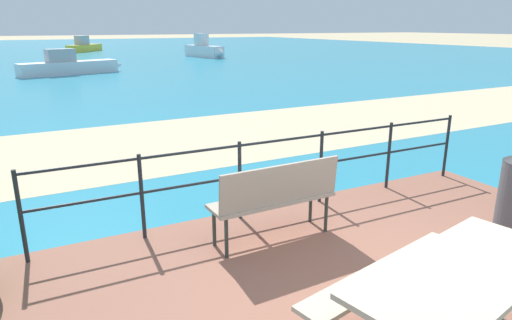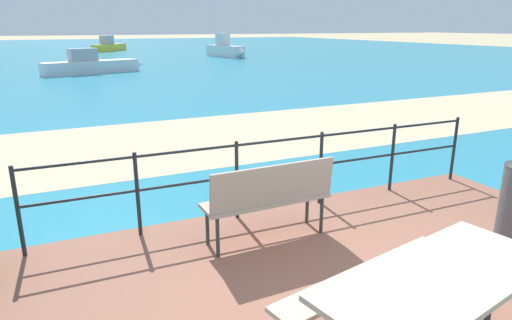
# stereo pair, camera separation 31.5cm
# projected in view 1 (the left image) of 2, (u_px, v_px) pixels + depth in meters

# --- Properties ---
(ground_plane) EXTENTS (240.00, 240.00, 0.00)m
(ground_plane) POSITION_uv_depth(u_px,v_px,m) (425.00, 315.00, 3.80)
(ground_plane) COLOR tan
(patio_paving) EXTENTS (6.40, 5.20, 0.06)m
(patio_paving) POSITION_uv_depth(u_px,v_px,m) (426.00, 311.00, 3.79)
(patio_paving) COLOR #935B47
(patio_paving) RESTS_ON ground
(sea_water) EXTENTS (90.00, 90.00, 0.01)m
(sea_water) POSITION_uv_depth(u_px,v_px,m) (55.00, 54.00, 37.87)
(sea_water) COLOR teal
(sea_water) RESTS_ON ground
(beach_strip) EXTENTS (54.07, 5.38, 0.01)m
(beach_strip) POSITION_uv_depth(u_px,v_px,m) (178.00, 141.00, 9.50)
(beach_strip) COLOR beige
(beach_strip) RESTS_ON ground
(picnic_table) EXTENTS (2.02, 1.73, 0.76)m
(picnic_table) POSITION_uv_depth(u_px,v_px,m) (460.00, 291.00, 2.98)
(picnic_table) COLOR #BCAD93
(picnic_table) RESTS_ON patio_paving
(park_bench) EXTENTS (1.43, 0.46, 0.91)m
(park_bench) POSITION_uv_depth(u_px,v_px,m) (276.00, 194.00, 4.80)
(park_bench) COLOR tan
(park_bench) RESTS_ON patio_paving
(railing_fence) EXTENTS (5.94, 0.04, 0.97)m
(railing_fence) POSITION_uv_depth(u_px,v_px,m) (282.00, 164.00, 5.65)
(railing_fence) COLOR #1E2328
(railing_fence) RESTS_ON patio_paving
(boat_near) EXTENTS (5.22, 2.23, 1.24)m
(boat_near) POSITION_uv_depth(u_px,v_px,m) (70.00, 66.00, 22.23)
(boat_near) COLOR silver
(boat_near) RESTS_ON sea_water
(boat_mid) EXTENTS (1.77, 4.69, 1.75)m
(boat_mid) POSITION_uv_depth(u_px,v_px,m) (205.00, 50.00, 34.19)
(boat_mid) COLOR silver
(boat_mid) RESTS_ON sea_water
(boat_far) EXTENTS (3.64, 4.41, 1.44)m
(boat_far) POSITION_uv_depth(u_px,v_px,m) (85.00, 47.00, 41.61)
(boat_far) COLOR yellow
(boat_far) RESTS_ON sea_water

